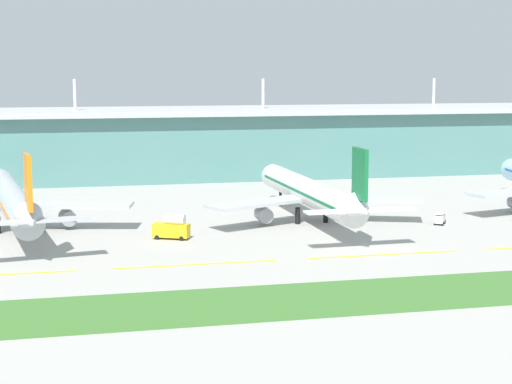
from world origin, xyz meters
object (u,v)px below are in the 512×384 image
at_px(fuel_truck, 172,228).
at_px(airliner_near_middle, 13,200).
at_px(airliner_center, 310,193).
at_px(baggage_cart, 440,219).

bearing_deg(fuel_truck, airliner_near_middle, 154.00).
xyz_separation_m(airliner_near_middle, airliner_center, (62.53, -3.50, -0.00)).
bearing_deg(airliner_near_middle, airliner_center, -3.21).
bearing_deg(airliner_center, airliner_near_middle, 176.79).
distance_m(baggage_cart, fuel_truck, 58.22).
xyz_separation_m(airliner_center, baggage_cart, (26.58, -8.95, -5.19)).
bearing_deg(baggage_cart, airliner_near_middle, 172.04).
bearing_deg(airliner_center, baggage_cart, -18.61).
bearing_deg(baggage_cart, airliner_center, 161.39).
xyz_separation_m(baggage_cart, fuel_truck, (-58.16, -2.64, 1.00)).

